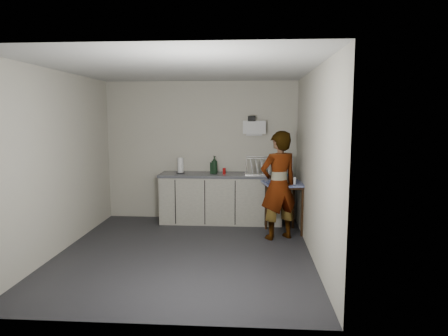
# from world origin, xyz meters

# --- Properties ---
(ground) EXTENTS (4.00, 4.00, 0.00)m
(ground) POSITION_xyz_m (0.00, 0.00, 0.00)
(ground) COLOR #26262B
(ground) RESTS_ON ground
(wall_back) EXTENTS (3.60, 0.02, 2.60)m
(wall_back) POSITION_xyz_m (0.00, 1.99, 1.30)
(wall_back) COLOR beige
(wall_back) RESTS_ON ground
(wall_right) EXTENTS (0.02, 4.00, 2.60)m
(wall_right) POSITION_xyz_m (1.79, 0.00, 1.30)
(wall_right) COLOR beige
(wall_right) RESTS_ON ground
(wall_left) EXTENTS (0.02, 4.00, 2.60)m
(wall_left) POSITION_xyz_m (-1.79, 0.00, 1.30)
(wall_left) COLOR beige
(wall_left) RESTS_ON ground
(ceiling) EXTENTS (3.60, 4.00, 0.01)m
(ceiling) POSITION_xyz_m (0.00, 0.00, 2.60)
(ceiling) COLOR silver
(ceiling) RESTS_ON wall_back
(kitchen_counter) EXTENTS (2.24, 0.62, 0.91)m
(kitchen_counter) POSITION_xyz_m (0.40, 1.70, 0.43)
(kitchen_counter) COLOR black
(kitchen_counter) RESTS_ON ground
(wall_shelf) EXTENTS (0.42, 0.18, 0.37)m
(wall_shelf) POSITION_xyz_m (1.00, 1.92, 1.75)
(wall_shelf) COLOR white
(wall_shelf) RESTS_ON ground
(side_table) EXTENTS (0.77, 0.77, 0.85)m
(side_table) POSITION_xyz_m (1.50, 1.10, 0.74)
(side_table) COLOR #321B0B
(side_table) RESTS_ON ground
(standing_man) EXTENTS (0.75, 0.65, 1.73)m
(standing_man) POSITION_xyz_m (1.38, 0.77, 0.86)
(standing_man) COLOR #B2A593
(standing_man) RESTS_ON ground
(soap_bottle) EXTENTS (0.17, 0.17, 0.33)m
(soap_bottle) POSITION_xyz_m (0.28, 1.69, 1.07)
(soap_bottle) COLOR black
(soap_bottle) RESTS_ON kitchen_counter
(soda_can) EXTENTS (0.06, 0.06, 0.11)m
(soda_can) POSITION_xyz_m (0.46, 1.66, 0.96)
(soda_can) COLOR red
(soda_can) RESTS_ON kitchen_counter
(dark_bottle) EXTENTS (0.06, 0.06, 0.21)m
(dark_bottle) POSITION_xyz_m (0.23, 1.67, 1.01)
(dark_bottle) COLOR black
(dark_bottle) RESTS_ON kitchen_counter
(paper_towel) EXTENTS (0.16, 0.16, 0.28)m
(paper_towel) POSITION_xyz_m (-0.35, 1.70, 1.04)
(paper_towel) COLOR black
(paper_towel) RESTS_ON kitchen_counter
(dish_rack) EXTENTS (0.45, 0.34, 0.32)m
(dish_rack) POSITION_xyz_m (1.06, 1.65, 0.98)
(dish_rack) COLOR white
(dish_rack) RESTS_ON kitchen_counter
(bakery_box) EXTENTS (0.31, 0.32, 0.41)m
(bakery_box) POSITION_xyz_m (1.52, 1.10, 0.94)
(bakery_box) COLOR white
(bakery_box) RESTS_ON side_table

